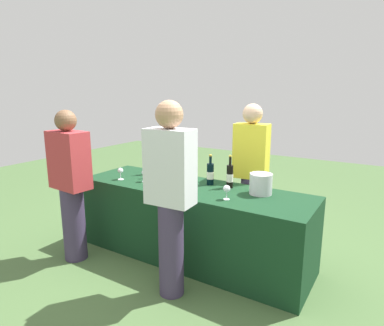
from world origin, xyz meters
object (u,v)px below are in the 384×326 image
(wine_bottle_0, at_px, (151,164))
(wine_glass_2, at_px, (227,189))
(guest_0, at_px, (71,182))
(wine_bottle_1, at_px, (157,168))
(server_pouring, at_px, (251,170))
(wine_bottle_2, at_px, (210,174))
(ice_bucket, at_px, (261,184))
(wine_bottle_3, at_px, (230,176))
(wine_glass_0, at_px, (120,171))
(wine_glass_1, at_px, (144,173))
(guest_1, at_px, (170,194))
(menu_board, at_px, (175,186))

(wine_bottle_0, xyz_separation_m, wine_glass_2, (1.17, -0.37, -0.03))
(guest_0, bearing_deg, wine_glass_2, 22.35)
(wine_bottle_1, relative_size, server_pouring, 0.20)
(wine_glass_2, bearing_deg, wine_bottle_0, 162.60)
(guest_0, bearing_deg, wine_bottle_2, 40.54)
(wine_bottle_0, distance_m, wine_bottle_1, 0.17)
(wine_bottle_2, xyz_separation_m, ice_bucket, (0.57, -0.03, -0.02))
(wine_glass_2, height_order, ice_bucket, ice_bucket)
(wine_bottle_3, bearing_deg, guest_0, -148.31)
(wine_glass_0, distance_m, wine_glass_1, 0.29)
(wine_bottle_1, distance_m, server_pouring, 1.05)
(wine_bottle_1, relative_size, wine_glass_1, 2.44)
(wine_bottle_0, relative_size, guest_1, 0.20)
(wine_bottle_2, distance_m, wine_glass_0, 1.00)
(wine_glass_2, height_order, guest_0, guest_0)
(wine_bottle_1, distance_m, wine_bottle_2, 0.66)
(wine_bottle_2, relative_size, server_pouring, 0.20)
(wine_bottle_2, bearing_deg, server_pouring, 58.12)
(wine_bottle_2, xyz_separation_m, guest_1, (0.08, -0.83, 0.02))
(wine_glass_2, relative_size, menu_board, 0.19)
(wine_bottle_2, height_order, wine_glass_0, wine_bottle_2)
(wine_glass_0, height_order, ice_bucket, ice_bucket)
(guest_1, relative_size, menu_board, 2.39)
(wine_bottle_0, bearing_deg, wine_glass_2, -17.40)
(guest_0, height_order, guest_1, guest_1)
(wine_bottle_2, height_order, guest_1, guest_1)
(server_pouring, bearing_deg, ice_bucket, 118.23)
(wine_bottle_2, distance_m, wine_glass_2, 0.51)
(wine_bottle_3, height_order, wine_glass_0, wine_bottle_3)
(ice_bucket, height_order, menu_board, ice_bucket)
(wine_bottle_3, height_order, ice_bucket, wine_bottle_3)
(guest_0, bearing_deg, guest_1, 5.23)
(wine_glass_2, relative_size, server_pouring, 0.08)
(wine_bottle_1, bearing_deg, ice_bucket, 1.64)
(wine_bottle_0, height_order, wine_bottle_2, wine_bottle_0)
(wine_bottle_3, xyz_separation_m, server_pouring, (0.04, 0.44, -0.02))
(wine_glass_0, xyz_separation_m, server_pouring, (1.21, 0.79, 0.01))
(wine_glass_0, relative_size, server_pouring, 0.08)
(wine_bottle_2, bearing_deg, wine_glass_0, -159.29)
(wine_glass_0, bearing_deg, wine_glass_2, 0.16)
(wine_bottle_2, height_order, wine_glass_1, wine_bottle_2)
(guest_1, bearing_deg, menu_board, 120.36)
(wine_glass_1, height_order, wine_glass_2, wine_glass_2)
(wine_bottle_2, bearing_deg, wine_bottle_0, 178.95)
(wine_bottle_0, bearing_deg, server_pouring, 21.40)
(wine_glass_2, xyz_separation_m, ice_bucket, (0.20, 0.32, 0.00))
(wine_bottle_1, height_order, guest_1, guest_1)
(wine_bottle_1, height_order, menu_board, wine_bottle_1)
(wine_bottle_2, relative_size, wine_glass_0, 2.41)
(ice_bucket, bearing_deg, wine_glass_2, -122.19)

